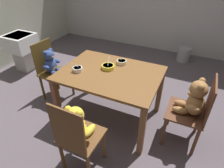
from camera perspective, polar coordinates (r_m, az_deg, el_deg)
name	(u,v)px	position (r m, az deg, el deg)	size (l,w,h in m)	color
ground_plane	(110,117)	(2.73, -0.45, -9.76)	(5.20, 5.20, 0.04)	#594F56
dining_table	(110,79)	(2.33, -0.52, 1.37)	(1.18, 0.87, 0.71)	brown
teddy_chair_near_front	(78,130)	(1.81, -10.17, -13.33)	(0.38, 0.37, 0.90)	brown
teddy_chair_near_right	(194,103)	(2.21, 23.09, -5.33)	(0.40, 0.42, 0.87)	brown
teddy_chair_near_left	(51,66)	(2.91, -17.56, 5.05)	(0.41, 0.40, 0.88)	brown
porridge_bowl_yellow_center	(108,67)	(2.35, -1.20, 5.15)	(0.16, 0.17, 0.12)	yellow
porridge_bowl_white_near_left	(78,69)	(2.33, -10.18, 4.34)	(0.12, 0.12, 0.11)	white
porridge_bowl_cream_far_center	(122,62)	(2.46, 2.87, 6.55)	(0.12, 0.13, 0.11)	beige
sink_basin	(22,47)	(3.95, -25.27, 9.86)	(0.47, 0.45, 0.69)	#B7B2A8
metal_pail	(184,54)	(4.29, 20.54, 8.21)	(0.26, 0.26, 0.29)	#93969B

